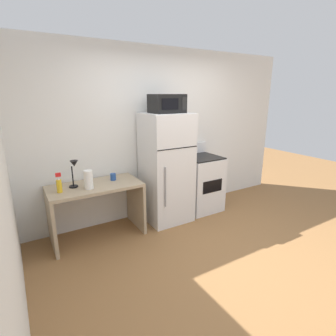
{
  "coord_description": "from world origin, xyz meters",
  "views": [
    {
      "loc": [
        -2.06,
        -2.0,
        1.91
      ],
      "look_at": [
        -0.2,
        1.1,
        0.89
      ],
      "focal_mm": 28.21,
      "sensor_mm": 36.0,
      "label": 1
    }
  ],
  "objects_px": {
    "refrigerator": "(166,168)",
    "microwave": "(167,104)",
    "desk": "(96,201)",
    "coffee_mug": "(113,177)",
    "spray_bottle": "(59,185)",
    "desk_lamp": "(74,169)",
    "oven_range": "(201,183)",
    "paper_towel_roll": "(88,180)"
  },
  "relations": [
    {
      "from": "refrigerator",
      "to": "microwave",
      "type": "height_order",
      "value": "microwave"
    },
    {
      "from": "desk",
      "to": "refrigerator",
      "type": "distance_m",
      "value": 1.13
    },
    {
      "from": "desk",
      "to": "coffee_mug",
      "type": "bearing_deg",
      "value": 13.96
    },
    {
      "from": "spray_bottle",
      "to": "coffee_mug",
      "type": "relative_size",
      "value": 2.62
    },
    {
      "from": "desk",
      "to": "desk_lamp",
      "type": "height_order",
      "value": "desk_lamp"
    },
    {
      "from": "coffee_mug",
      "to": "microwave",
      "type": "bearing_deg",
      "value": -7.36
    },
    {
      "from": "microwave",
      "to": "oven_range",
      "type": "distance_m",
      "value": 1.48
    },
    {
      "from": "spray_bottle",
      "to": "microwave",
      "type": "distance_m",
      "value": 1.79
    },
    {
      "from": "spray_bottle",
      "to": "refrigerator",
      "type": "bearing_deg",
      "value": 1.61
    },
    {
      "from": "spray_bottle",
      "to": "paper_towel_roll",
      "type": "bearing_deg",
      "value": -8.22
    },
    {
      "from": "paper_towel_roll",
      "to": "oven_range",
      "type": "height_order",
      "value": "oven_range"
    },
    {
      "from": "desk",
      "to": "refrigerator",
      "type": "bearing_deg",
      "value": -0.72
    },
    {
      "from": "desk",
      "to": "desk_lamp",
      "type": "distance_m",
      "value": 0.52
    },
    {
      "from": "spray_bottle",
      "to": "microwave",
      "type": "height_order",
      "value": "microwave"
    },
    {
      "from": "desk_lamp",
      "to": "paper_towel_roll",
      "type": "distance_m",
      "value": 0.23
    },
    {
      "from": "coffee_mug",
      "to": "paper_towel_roll",
      "type": "xyz_separation_m",
      "value": [
        -0.38,
        -0.18,
        0.07
      ]
    },
    {
      "from": "refrigerator",
      "to": "microwave",
      "type": "relative_size",
      "value": 3.58
    },
    {
      "from": "paper_towel_roll",
      "to": "refrigerator",
      "type": "bearing_deg",
      "value": 4.44
    },
    {
      "from": "desk_lamp",
      "to": "microwave",
      "type": "distance_m",
      "value": 1.55
    },
    {
      "from": "desk",
      "to": "oven_range",
      "type": "bearing_deg",
      "value": 0.23
    },
    {
      "from": "desk",
      "to": "desk_lamp",
      "type": "xyz_separation_m",
      "value": [
        -0.24,
        0.04,
        0.46
      ]
    },
    {
      "from": "desk_lamp",
      "to": "refrigerator",
      "type": "relative_size",
      "value": 0.21
    },
    {
      "from": "microwave",
      "to": "oven_range",
      "type": "relative_size",
      "value": 0.42
    },
    {
      "from": "desk",
      "to": "paper_towel_roll",
      "type": "relative_size",
      "value": 5.0
    },
    {
      "from": "desk_lamp",
      "to": "oven_range",
      "type": "xyz_separation_m",
      "value": [
        2.01,
        -0.03,
        -0.52
      ]
    },
    {
      "from": "microwave",
      "to": "desk_lamp",
      "type": "bearing_deg",
      "value": 176.85
    },
    {
      "from": "microwave",
      "to": "refrigerator",
      "type": "bearing_deg",
      "value": 90.32
    },
    {
      "from": "paper_towel_roll",
      "to": "refrigerator",
      "type": "relative_size",
      "value": 0.15
    },
    {
      "from": "spray_bottle",
      "to": "refrigerator",
      "type": "height_order",
      "value": "refrigerator"
    },
    {
      "from": "desk",
      "to": "spray_bottle",
      "type": "xyz_separation_m",
      "value": [
        -0.44,
        -0.06,
        0.32
      ]
    },
    {
      "from": "desk_lamp",
      "to": "coffee_mug",
      "type": "relative_size",
      "value": 3.72
    },
    {
      "from": "paper_towel_roll",
      "to": "microwave",
      "type": "relative_size",
      "value": 0.52
    },
    {
      "from": "coffee_mug",
      "to": "microwave",
      "type": "distance_m",
      "value": 1.28
    },
    {
      "from": "microwave",
      "to": "oven_range",
      "type": "xyz_separation_m",
      "value": [
        0.68,
        0.04,
        -1.31
      ]
    },
    {
      "from": "desk_lamp",
      "to": "coffee_mug",
      "type": "bearing_deg",
      "value": 3.49
    },
    {
      "from": "coffee_mug",
      "to": "paper_towel_roll",
      "type": "height_order",
      "value": "paper_towel_roll"
    },
    {
      "from": "spray_bottle",
      "to": "coffee_mug",
      "type": "distance_m",
      "value": 0.74
    },
    {
      "from": "desk",
      "to": "microwave",
      "type": "xyz_separation_m",
      "value": [
        1.09,
        -0.03,
        1.25
      ]
    },
    {
      "from": "desk_lamp",
      "to": "spray_bottle",
      "type": "height_order",
      "value": "desk_lamp"
    },
    {
      "from": "refrigerator",
      "to": "desk",
      "type": "bearing_deg",
      "value": 179.28
    },
    {
      "from": "coffee_mug",
      "to": "oven_range",
      "type": "relative_size",
      "value": 0.09
    },
    {
      "from": "paper_towel_roll",
      "to": "microwave",
      "type": "height_order",
      "value": "microwave"
    }
  ]
}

